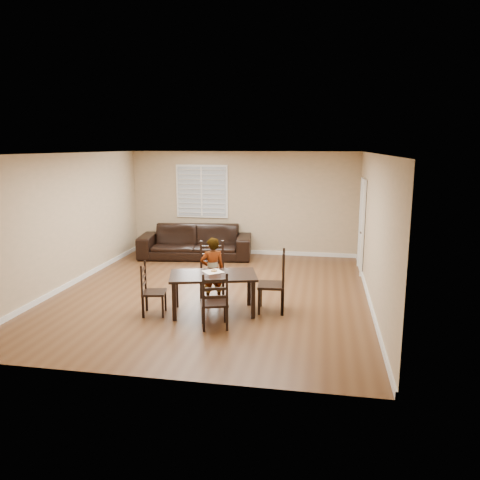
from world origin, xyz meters
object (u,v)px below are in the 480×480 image
dining_table (213,279)px  chair_left (148,291)px  child (212,270)px  donut (214,270)px  sofa (195,242)px  chair_near (212,271)px  chair_far (215,304)px  chair_right (279,284)px

dining_table → chair_left: bearing=179.7°
child → dining_table: bearing=76.4°
donut → sofa: size_ratio=0.04×
chair_left → child: 1.25m
chair_near → chair_far: chair_near is taller
chair_right → child: child is taller
dining_table → chair_right: chair_right is taller
dining_table → chair_right: 1.14m
donut → sofa: sofa is taller
dining_table → sofa: sofa is taller
chair_near → dining_table: bearing=-88.4°
chair_near → sofa: bearing=98.2°
donut → sofa: 3.97m
chair_left → donut: chair_left is taller
chair_far → child: child is taller
chair_right → child: bearing=-105.1°
chair_near → chair_far: bearing=-88.1°
chair_far → chair_near: bearing=-92.8°
chair_left → sofa: size_ratio=0.32×
chair_near → sofa: chair_near is taller
dining_table → sofa: (-1.40, 3.88, -0.18)m
dining_table → chair_far: bearing=-89.6°
chair_left → donut: 1.18m
dining_table → chair_near: 0.96m
chair_far → chair_left: size_ratio=1.03×
chair_right → sofa: size_ratio=0.38×
chair_left → donut: bearing=-78.8°
dining_table → chair_far: 0.80m
chair_right → sofa: 4.39m
chair_near → chair_left: (-0.84, -1.20, -0.07)m
chair_near → child: child is taller
chair_near → chair_left: 1.47m
donut → child: bearing=107.8°
chair_left → chair_right: chair_right is taller
chair_far → chair_left: (-1.28, 0.47, -0.01)m
child → sofa: (-1.26, 3.37, -0.20)m
sofa → chair_left: bearing=-92.5°
dining_table → donut: 0.20m
child → chair_near: bearing=-104.1°
chair_left → dining_table: bearing=-87.1°
chair_near → chair_right: (1.34, -0.65, 0.01)m
chair_far → chair_right: 1.36m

